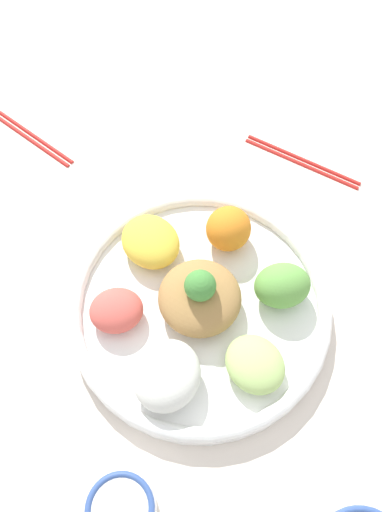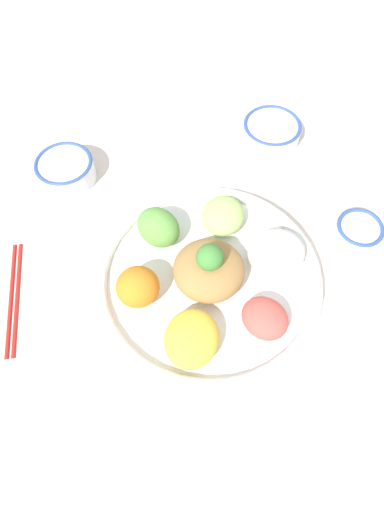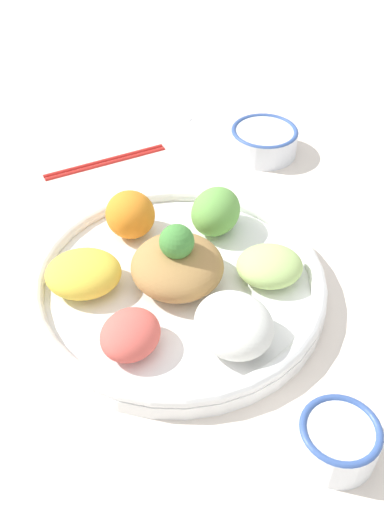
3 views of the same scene
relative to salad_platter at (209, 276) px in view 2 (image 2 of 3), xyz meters
The scene contains 6 objects.
ground_plane 0.05m from the salad_platter, 121.55° to the right, with size 2.40×2.40×0.00m, color silver.
salad_platter is the anchor object (origin of this frame).
sauce_bowl_red 0.36m from the salad_platter, 161.07° to the left, with size 0.12×0.12×0.04m.
rice_bowl_blue 0.35m from the salad_platter, 127.65° to the right, with size 0.11×0.11×0.05m.
sauce_bowl_dark 0.27m from the salad_platter, 111.09° to the left, with size 0.08×0.08×0.04m.
chopsticks_pair_near 0.32m from the salad_platter, 82.28° to the right, with size 0.21×0.06×0.01m.
Camera 2 is at (0.35, 0.02, 0.64)m, focal length 30.00 mm.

